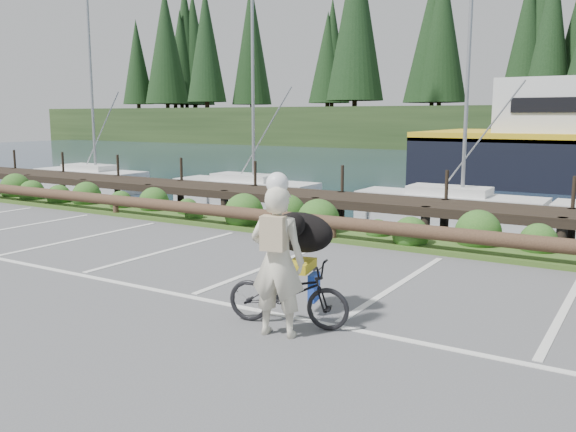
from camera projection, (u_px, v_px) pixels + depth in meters
name	position (u px, v px, depth m)	size (l,w,h in m)	color
ground	(204.00, 291.00, 10.01)	(72.00, 72.00, 0.00)	#4E4F51
vegetation_strip	(346.00, 235.00, 14.46)	(34.00, 1.60, 0.10)	#3D5B21
log_rail	(333.00, 242.00, 13.88)	(32.00, 0.30, 0.60)	#443021
bicycle	(288.00, 293.00, 8.30)	(0.60, 1.73, 0.91)	black
cyclist	(278.00, 261.00, 7.84)	(0.72, 0.47, 1.98)	beige
dog	(301.00, 232.00, 8.69)	(1.00, 0.49, 0.58)	black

